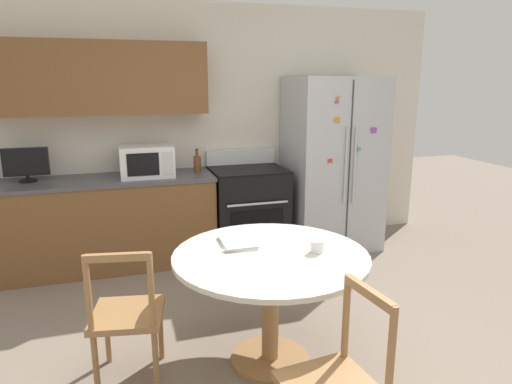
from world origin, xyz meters
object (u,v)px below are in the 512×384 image
object	(u,v)px
counter_bottle	(197,163)
dining_chair_left	(127,316)
refrigerator	(332,164)
candle_glass	(317,247)
countertop_tv	(26,163)
oven_range	(248,210)
microwave	(147,161)

from	to	relation	value
counter_bottle	dining_chair_left	size ratio (longest dim) A/B	0.27
refrigerator	dining_chair_left	world-z (taller)	refrigerator
refrigerator	candle_glass	distance (m)	2.24
counter_bottle	candle_glass	xyz separation A→B (m)	(0.38, -2.11, -0.19)
countertop_tv	dining_chair_left	distance (m)	2.22
oven_range	microwave	size ratio (longest dim) A/B	2.12
countertop_tv	counter_bottle	bearing A→B (deg)	-0.15
countertop_tv	dining_chair_left	size ratio (longest dim) A/B	0.44
dining_chair_left	countertop_tv	bearing A→B (deg)	122.23
oven_range	candle_glass	world-z (taller)	oven_range
candle_glass	countertop_tv	bearing A→B (deg)	133.10
countertop_tv	candle_glass	xyz separation A→B (m)	(1.98, -2.11, -0.28)
countertop_tv	candle_glass	bearing A→B (deg)	-46.90
countertop_tv	dining_chair_left	xyz separation A→B (m)	(0.80, -1.97, -0.64)
dining_chair_left	counter_bottle	bearing A→B (deg)	78.23
microwave	counter_bottle	world-z (taller)	microwave
oven_range	counter_bottle	world-z (taller)	counter_bottle
candle_glass	microwave	bearing A→B (deg)	113.70
counter_bottle	dining_chair_left	xyz separation A→B (m)	(-0.80, -1.97, -0.56)
oven_range	counter_bottle	xyz separation A→B (m)	(-0.52, 0.08, 0.52)
dining_chair_left	candle_glass	distance (m)	1.24
refrigerator	countertop_tv	size ratio (longest dim) A/B	4.69
oven_range	refrigerator	bearing A→B (deg)	-3.72
counter_bottle	dining_chair_left	world-z (taller)	counter_bottle
oven_range	counter_bottle	distance (m)	0.74
oven_range	dining_chair_left	size ratio (longest dim) A/B	1.20
oven_range	dining_chair_left	bearing A→B (deg)	-124.88
oven_range	dining_chair_left	world-z (taller)	oven_range
refrigerator	microwave	xyz separation A→B (m)	(-1.97, 0.07, 0.12)
microwave	countertop_tv	xyz separation A→B (m)	(-1.08, 0.08, 0.02)
refrigerator	dining_chair_left	distance (m)	2.95
refrigerator	candle_glass	world-z (taller)	refrigerator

